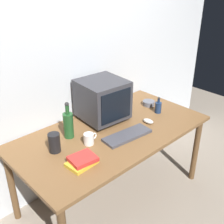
% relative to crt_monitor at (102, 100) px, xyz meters
% --- Properties ---
extents(ground_plane, '(6.00, 6.00, 0.00)m').
position_rel_crt_monitor_xyz_m(ground_plane, '(-0.09, -0.21, -0.92)').
color(ground_plane, gray).
extents(back_wall, '(4.00, 0.08, 2.50)m').
position_rel_crt_monitor_xyz_m(back_wall, '(-0.09, 0.28, 0.33)').
color(back_wall, silver).
rests_on(back_wall, ground).
extents(desk, '(1.69, 0.87, 0.73)m').
position_rel_crt_monitor_xyz_m(desk, '(-0.09, -0.21, -0.27)').
color(desk, brown).
rests_on(desk, ground).
extents(crt_monitor, '(0.41, 0.41, 0.37)m').
position_rel_crt_monitor_xyz_m(crt_monitor, '(0.00, 0.00, 0.00)').
color(crt_monitor, '#333338').
rests_on(crt_monitor, desk).
extents(keyboard, '(0.43, 0.19, 0.02)m').
position_rel_crt_monitor_xyz_m(keyboard, '(-0.06, -0.37, -0.18)').
color(keyboard, '#3F3F47').
rests_on(keyboard, desk).
extents(computer_mouse, '(0.07, 0.11, 0.04)m').
position_rel_crt_monitor_xyz_m(computer_mouse, '(0.24, -0.33, -0.17)').
color(computer_mouse, beige).
rests_on(computer_mouse, desk).
extents(bottle_tall, '(0.08, 0.08, 0.31)m').
position_rel_crt_monitor_xyz_m(bottle_tall, '(-0.40, -0.04, -0.08)').
color(bottle_tall, '#1E4C23').
rests_on(bottle_tall, desk).
extents(bottle_short, '(0.06, 0.06, 0.16)m').
position_rel_crt_monitor_xyz_m(bottle_short, '(0.47, -0.26, -0.13)').
color(bottle_short, navy).
rests_on(bottle_short, desk).
extents(book_stack, '(0.22, 0.17, 0.06)m').
position_rel_crt_monitor_xyz_m(book_stack, '(-0.55, -0.40, -0.17)').
color(book_stack, gold).
rests_on(book_stack, desk).
extents(mug, '(0.12, 0.08, 0.09)m').
position_rel_crt_monitor_xyz_m(mug, '(-0.35, -0.23, -0.15)').
color(mug, white).
rests_on(mug, desk).
extents(cd_spindle, '(0.12, 0.12, 0.04)m').
position_rel_crt_monitor_xyz_m(cd_spindle, '(0.53, -0.10, -0.17)').
color(cd_spindle, '#595B66').
rests_on(cd_spindle, desk).
extents(metal_canister, '(0.09, 0.09, 0.15)m').
position_rel_crt_monitor_xyz_m(metal_canister, '(-0.60, -0.14, -0.12)').
color(metal_canister, black).
rests_on(metal_canister, desk).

